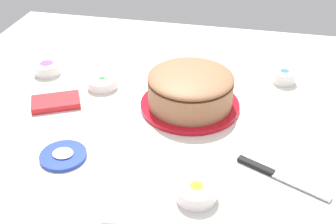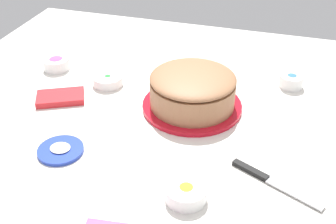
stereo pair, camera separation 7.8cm
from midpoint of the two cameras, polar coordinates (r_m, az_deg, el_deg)
ground_plane at (r=1.17m, az=0.01°, el=-2.56°), size 1.54×1.54×0.00m
frosted_cake at (r=1.24m, az=5.10°, el=2.71°), size 0.30×0.30×0.12m
frosting_tub_lid at (r=1.12m, az=-12.34°, el=-5.06°), size 0.12×0.12×0.02m
spreading_knife at (r=1.05m, az=15.37°, el=-8.77°), size 0.22×0.12×0.01m
sprinkle_bowl_yellow at (r=0.97m, az=4.79°, el=-10.75°), size 0.10×0.10×0.04m
sprinkle_bowl_blue at (r=1.43m, az=17.76°, el=4.07°), size 0.08×0.08×0.04m
sprinkle_bowl_rainbow at (r=1.51m, az=-13.35°, el=6.41°), size 0.09×0.09×0.04m
sprinkle_bowl_green at (r=1.39m, az=-6.49°, el=4.30°), size 0.10×0.10×0.03m
candy_box_upper at (r=1.33m, az=-12.65°, el=1.89°), size 0.16×0.14×0.02m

